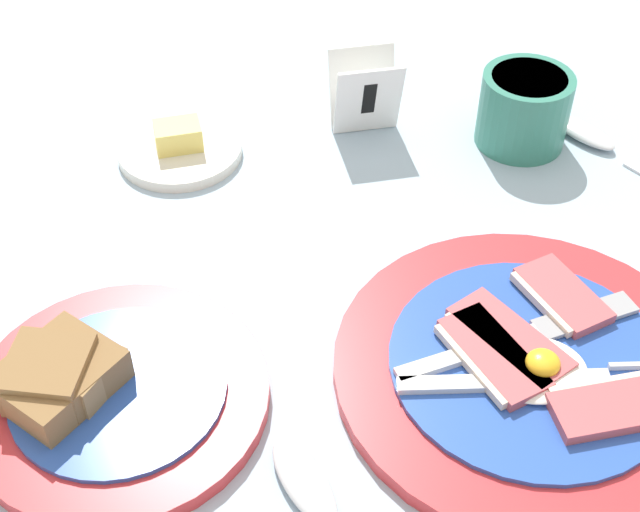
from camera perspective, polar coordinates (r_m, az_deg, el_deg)
name	(u,v)px	position (r m, az deg, el deg)	size (l,w,h in m)	color
ground_plane	(430,391)	(0.61, 7.03, -8.55)	(3.00, 3.00, 0.00)	#A3BCD1
breakfast_plate	(531,367)	(0.63, 13.34, -6.94)	(0.27, 0.27, 0.03)	red
bread_plate	(101,392)	(0.61, -13.83, -8.45)	(0.20, 0.20, 0.05)	red
sugar_cup	(524,108)	(0.82, 12.94, 9.24)	(0.08, 0.08, 0.07)	#337F6B
butter_dish	(180,148)	(0.80, -8.97, 6.87)	(0.11, 0.11, 0.03)	silver
number_card	(365,94)	(0.81, 2.92, 10.33)	(0.07, 0.05, 0.07)	white
teaspoon_near_cup	(607,146)	(0.84, 17.87, 6.70)	(0.13, 0.17, 0.01)	silver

